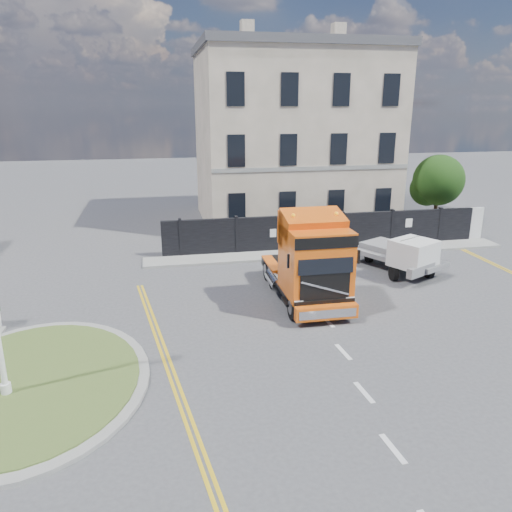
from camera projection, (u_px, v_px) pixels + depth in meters
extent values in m
plane|color=#424244|center=(249.00, 324.00, 18.59)|extent=(120.00, 120.00, 0.00)
cylinder|color=gray|center=(30.00, 384.00, 14.45)|extent=(6.80, 6.80, 0.12)
cylinder|color=#3E5221|center=(30.00, 382.00, 14.43)|extent=(6.20, 6.20, 0.05)
cube|color=black|center=(325.00, 232.00, 27.86)|extent=(18.00, 0.25, 2.00)
cube|color=silver|center=(462.00, 225.00, 29.45)|extent=(2.60, 0.12, 2.00)
cube|color=beige|center=(291.00, 140.00, 33.57)|extent=(12.00, 10.00, 11.00)
cube|color=#4A4A4F|center=(293.00, 48.00, 31.88)|extent=(12.30, 10.30, 0.50)
cube|color=beige|center=(247.00, 34.00, 31.10)|extent=(0.80, 0.80, 1.60)
cube|color=beige|center=(338.00, 36.00, 32.23)|extent=(0.80, 0.80, 1.60)
cylinder|color=#382619|center=(435.00, 211.00, 32.20)|extent=(0.24, 0.24, 2.40)
sphere|color=black|center=(439.00, 180.00, 31.62)|extent=(3.20, 3.20, 3.20)
sphere|color=black|center=(427.00, 189.00, 32.08)|extent=(2.20, 2.20, 2.20)
cube|color=gray|center=(329.00, 252.00, 27.29)|extent=(20.00, 1.60, 0.12)
cube|color=black|center=(302.00, 279.00, 21.22)|extent=(2.35, 5.98, 0.43)
cube|color=#E55910|center=(315.00, 261.00, 19.27)|extent=(2.38, 2.47, 2.66)
cube|color=#E55910|center=(309.00, 227.00, 19.89)|extent=(2.37, 0.86, 1.33)
cube|color=black|center=(326.00, 261.00, 18.02)|extent=(2.09, 0.06, 1.00)
cube|color=#E55910|center=(326.00, 312.00, 18.29)|extent=(2.37, 0.34, 0.52)
cylinder|color=black|center=(294.00, 307.00, 18.82)|extent=(0.31, 0.99, 0.99)
cylinder|color=gray|center=(294.00, 307.00, 18.82)|extent=(0.35, 0.54, 0.54)
cylinder|color=black|center=(345.00, 303.00, 19.20)|extent=(0.31, 0.99, 0.99)
cylinder|color=gray|center=(345.00, 303.00, 19.20)|extent=(0.35, 0.54, 0.54)
cylinder|color=black|center=(274.00, 278.00, 21.98)|extent=(0.31, 0.99, 0.99)
cylinder|color=gray|center=(274.00, 278.00, 21.98)|extent=(0.35, 0.54, 0.54)
cylinder|color=black|center=(318.00, 275.00, 22.36)|extent=(0.31, 0.99, 0.99)
cylinder|color=gray|center=(318.00, 275.00, 22.36)|extent=(0.35, 0.54, 0.54)
cylinder|color=black|center=(268.00, 270.00, 23.05)|extent=(0.31, 0.99, 0.99)
cylinder|color=gray|center=(268.00, 270.00, 23.05)|extent=(0.35, 0.54, 0.54)
cylinder|color=black|center=(311.00, 267.00, 23.43)|extent=(0.31, 0.99, 0.99)
cylinder|color=gray|center=(311.00, 267.00, 23.43)|extent=(0.35, 0.54, 0.54)
cube|color=slate|center=(398.00, 257.00, 24.42)|extent=(3.66, 4.82, 0.23)
cube|color=silver|center=(413.00, 253.00, 22.92)|extent=(2.36, 2.32, 1.22)
cylinder|color=black|center=(394.00, 274.00, 23.03)|extent=(0.23, 0.66, 0.66)
cylinder|color=black|center=(429.00, 271.00, 23.36)|extent=(0.23, 0.66, 0.66)
cylinder|color=black|center=(369.00, 256.00, 25.66)|extent=(0.23, 0.66, 0.66)
cylinder|color=black|center=(401.00, 254.00, 26.00)|extent=(0.23, 0.66, 0.66)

